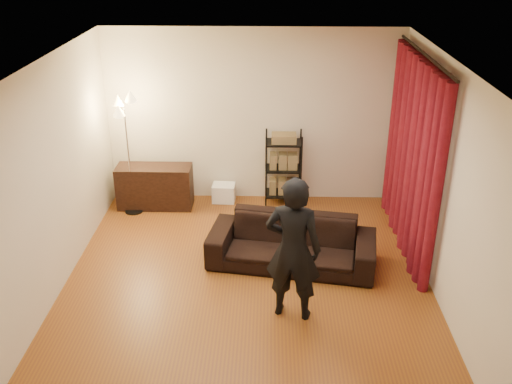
{
  "coord_description": "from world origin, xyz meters",
  "views": [
    {
      "loc": [
        0.25,
        -5.91,
        4.0
      ],
      "look_at": [
        0.1,
        0.3,
        1.1
      ],
      "focal_mm": 40.0,
      "sensor_mm": 36.0,
      "label": 1
    }
  ],
  "objects_px": {
    "sofa": "(292,243)",
    "media_cabinet": "(155,187)",
    "floor_lamp": "(129,156)",
    "wire_shelf": "(283,169)",
    "storage_boxes": "(224,193)",
    "person": "(293,249)"
  },
  "relations": [
    {
      "from": "wire_shelf",
      "to": "floor_lamp",
      "type": "height_order",
      "value": "floor_lamp"
    },
    {
      "from": "sofa",
      "to": "storage_boxes",
      "type": "bearing_deg",
      "value": 128.49
    },
    {
      "from": "sofa",
      "to": "storage_boxes",
      "type": "height_order",
      "value": "sofa"
    },
    {
      "from": "person",
      "to": "storage_boxes",
      "type": "distance_m",
      "value": 3.14
    },
    {
      "from": "sofa",
      "to": "media_cabinet",
      "type": "height_order",
      "value": "media_cabinet"
    },
    {
      "from": "storage_boxes",
      "to": "wire_shelf",
      "type": "relative_size",
      "value": 0.3
    },
    {
      "from": "storage_boxes",
      "to": "floor_lamp",
      "type": "relative_size",
      "value": 0.19
    },
    {
      "from": "storage_boxes",
      "to": "wire_shelf",
      "type": "height_order",
      "value": "wire_shelf"
    },
    {
      "from": "sofa",
      "to": "media_cabinet",
      "type": "xyz_separation_m",
      "value": [
        -2.07,
        1.64,
        0.03
      ]
    },
    {
      "from": "wire_shelf",
      "to": "storage_boxes",
      "type": "bearing_deg",
      "value": -161.28
    },
    {
      "from": "person",
      "to": "wire_shelf",
      "type": "relative_size",
      "value": 1.44
    },
    {
      "from": "person",
      "to": "wire_shelf",
      "type": "xyz_separation_m",
      "value": [
        -0.05,
        2.88,
        -0.26
      ]
    },
    {
      "from": "sofa",
      "to": "storage_boxes",
      "type": "relative_size",
      "value": 6.0
    },
    {
      "from": "media_cabinet",
      "to": "floor_lamp",
      "type": "height_order",
      "value": "floor_lamp"
    },
    {
      "from": "sofa",
      "to": "floor_lamp",
      "type": "bearing_deg",
      "value": 158.28
    },
    {
      "from": "media_cabinet",
      "to": "wire_shelf",
      "type": "xyz_separation_m",
      "value": [
        1.99,
        0.17,
        0.25
      ]
    },
    {
      "from": "sofa",
      "to": "floor_lamp",
      "type": "relative_size",
      "value": 1.16
    },
    {
      "from": "person",
      "to": "media_cabinet",
      "type": "bearing_deg",
      "value": -40.06
    },
    {
      "from": "wire_shelf",
      "to": "sofa",
      "type": "bearing_deg",
      "value": -67.57
    },
    {
      "from": "person",
      "to": "media_cabinet",
      "type": "xyz_separation_m",
      "value": [
        -2.04,
        2.7,
        -0.51
      ]
    },
    {
      "from": "sofa",
      "to": "floor_lamp",
      "type": "height_order",
      "value": "floor_lamp"
    },
    {
      "from": "storage_boxes",
      "to": "wire_shelf",
      "type": "distance_m",
      "value": 1.04
    }
  ]
}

